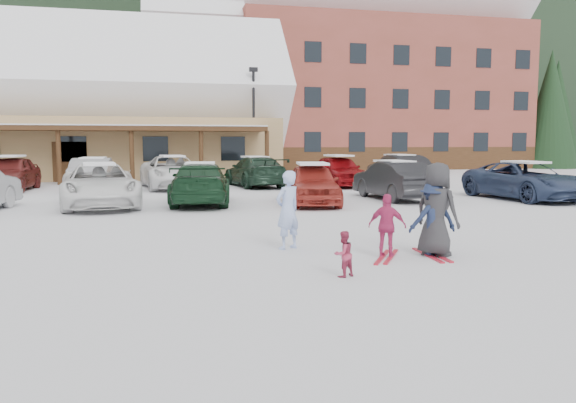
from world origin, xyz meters
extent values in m
plane|color=silver|center=(0.00, 0.00, 0.00)|extent=(160.00, 160.00, 0.00)
cube|color=black|center=(0.00, 85.00, 19.00)|extent=(300.00, 70.00, 38.00)
cube|color=tan|center=(-9.00, 28.00, 1.80)|extent=(28.00, 10.00, 3.60)
cube|color=#422814|center=(-9.00, 21.80, 2.90)|extent=(25.20, 2.60, 0.25)
cube|color=white|center=(-9.00, 28.00, 5.54)|extent=(29.12, 9.69, 9.69)
cube|color=brown|center=(16.00, 38.00, 6.00)|extent=(24.00, 14.00, 12.00)
cube|color=brown|center=(0.50, 38.00, 4.50)|extent=(7.00, 12.60, 9.00)
cube|color=#422814|center=(16.00, 31.04, 0.90)|extent=(24.00, 0.10, 1.80)
cylinder|color=black|center=(3.30, 23.39, 3.15)|extent=(0.16, 0.16, 6.29)
cube|color=black|center=(3.30, 23.39, 6.42)|extent=(0.50, 0.25, 0.25)
cylinder|color=black|center=(30.00, 32.00, 0.66)|extent=(0.60, 0.60, 1.32)
cone|color=black|center=(30.00, 32.00, 6.27)|extent=(4.84, 4.84, 9.90)
cylinder|color=black|center=(6.00, 44.00, 0.54)|extent=(0.60, 0.60, 1.08)
cone|color=black|center=(6.00, 44.00, 5.13)|extent=(3.96, 3.96, 8.10)
cylinder|color=black|center=(34.00, 46.00, 0.69)|extent=(0.60, 0.60, 1.38)
cone|color=black|center=(34.00, 46.00, 6.55)|extent=(5.06, 5.06, 10.35)
imported|color=#A3BAF1|center=(0.35, 1.26, 0.80)|extent=(0.70, 0.62, 1.60)
imported|color=#A93250|center=(0.70, -1.27, 0.37)|extent=(0.45, 0.41, 0.75)
imported|color=#1A2443|center=(2.90, -0.03, 0.71)|extent=(0.95, 0.59, 1.42)
cube|color=red|center=(2.90, -0.03, 0.01)|extent=(0.30, 1.41, 0.03)
imported|color=#BF2E65|center=(1.98, -0.01, 0.60)|extent=(0.76, 0.62, 1.21)
cube|color=red|center=(1.98, -0.01, 0.01)|extent=(0.90, 1.30, 0.03)
imported|color=#2B2A2D|center=(2.95, -0.06, 0.89)|extent=(0.94, 1.04, 1.79)
imported|color=white|center=(-4.16, 9.97, 0.73)|extent=(3.09, 5.53, 1.46)
imported|color=#14351E|center=(-0.79, 10.07, 0.72)|extent=(2.54, 5.16, 1.44)
imported|color=#A93026|center=(3.02, 9.13, 0.72)|extent=(2.34, 4.43, 1.44)
imported|color=black|center=(6.51, 10.12, 0.73)|extent=(1.84, 4.52, 1.46)
imported|color=navy|center=(11.34, 8.99, 0.72)|extent=(2.83, 5.35, 1.43)
imported|color=maroon|center=(-8.73, 17.54, 0.78)|extent=(2.00, 4.65, 1.56)
imported|color=#9A9A9E|center=(-5.03, 16.29, 0.74)|extent=(1.63, 4.53, 1.49)
imported|color=white|center=(-1.61, 17.16, 0.77)|extent=(3.23, 5.81, 1.54)
imported|color=#1A3224|center=(2.37, 17.42, 0.73)|extent=(2.70, 5.28, 1.47)
imported|color=maroon|center=(6.41, 16.67, 0.76)|extent=(2.11, 4.60, 1.53)
imported|color=black|center=(9.81, 17.07, 0.77)|extent=(1.93, 4.75, 1.53)
camera|label=1|loc=(-2.14, -9.74, 2.16)|focal=35.00mm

